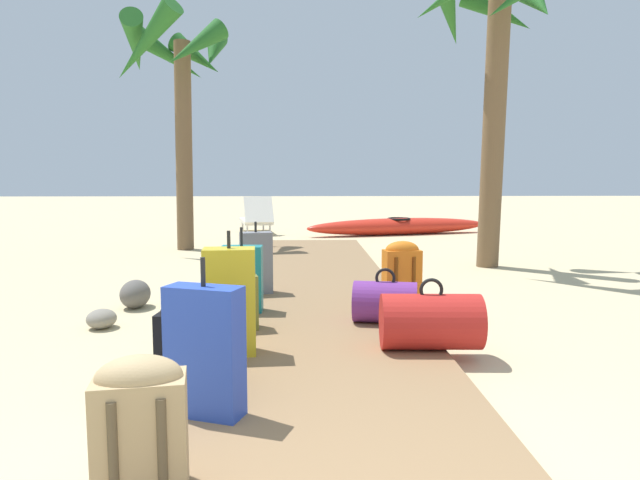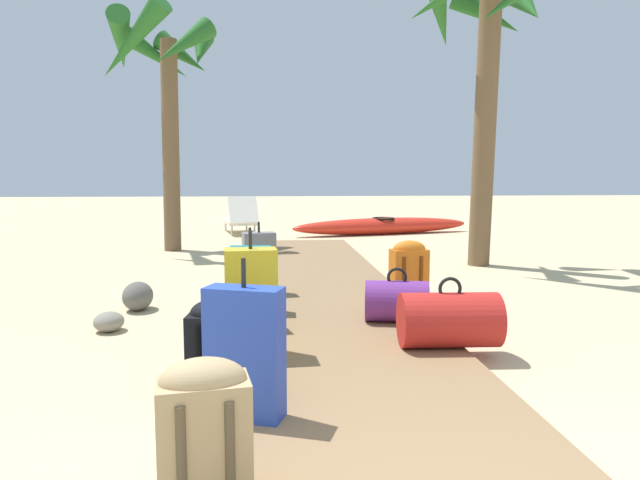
{
  "view_description": "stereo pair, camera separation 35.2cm",
  "coord_description": "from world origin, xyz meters",
  "px_view_note": "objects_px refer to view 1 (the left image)",
  "views": [
    {
      "loc": [
        -0.12,
        -1.29,
        1.27
      ],
      "look_at": [
        0.06,
        5.11,
        0.55
      ],
      "focal_mm": 32.43,
      "sensor_mm": 36.0,
      "label": 1
    },
    {
      "loc": [
        -0.47,
        -1.27,
        1.27
      ],
      "look_at": [
        0.06,
        5.11,
        0.55
      ],
      "focal_mm": 32.43,
      "sensor_mm": 36.0,
      "label": 2
    }
  ],
  "objects_px": {
    "backpack_black": "(189,338)",
    "palm_tree_far_left": "(175,71)",
    "suitcase_blue": "(205,351)",
    "palm_tree_far_right": "(494,36)",
    "lounge_chair": "(256,218)",
    "kayak": "(399,226)",
    "suitcase_teal": "(242,279)",
    "suitcase_grey": "(256,263)",
    "duffel_bag_red": "(431,321)",
    "backpack_orange": "(402,273)",
    "suitcase_yellow": "(230,301)",
    "duffel_bag_purple": "(385,302)",
    "backpack_olive": "(237,296)",
    "backpack_tan": "(141,423)"
  },
  "relations": [
    {
      "from": "suitcase_blue",
      "to": "backpack_olive",
      "type": "relative_size",
      "value": 1.6
    },
    {
      "from": "suitcase_grey",
      "to": "suitcase_teal",
      "type": "distance_m",
      "value": 0.79
    },
    {
      "from": "backpack_orange",
      "to": "suitcase_yellow",
      "type": "bearing_deg",
      "value": -136.48
    },
    {
      "from": "duffel_bag_red",
      "to": "palm_tree_far_right",
      "type": "bearing_deg",
      "value": 67.18
    },
    {
      "from": "lounge_chair",
      "to": "kayak",
      "type": "height_order",
      "value": "lounge_chair"
    },
    {
      "from": "duffel_bag_purple",
      "to": "kayak",
      "type": "height_order",
      "value": "duffel_bag_purple"
    },
    {
      "from": "backpack_tan",
      "to": "duffel_bag_purple",
      "type": "bearing_deg",
      "value": 63.3
    },
    {
      "from": "suitcase_yellow",
      "to": "suitcase_blue",
      "type": "xyz_separation_m",
      "value": [
        0.0,
        -1.0,
        -0.03
      ]
    },
    {
      "from": "backpack_olive",
      "to": "backpack_orange",
      "type": "xyz_separation_m",
      "value": [
        1.4,
        0.68,
        0.06
      ]
    },
    {
      "from": "duffel_bag_purple",
      "to": "suitcase_teal",
      "type": "height_order",
      "value": "suitcase_teal"
    },
    {
      "from": "palm_tree_far_right",
      "to": "lounge_chair",
      "type": "height_order",
      "value": "palm_tree_far_right"
    },
    {
      "from": "backpack_black",
      "to": "suitcase_teal",
      "type": "distance_m",
      "value": 1.76
    },
    {
      "from": "suitcase_yellow",
      "to": "palm_tree_far_left",
      "type": "xyz_separation_m",
      "value": [
        -1.65,
        6.15,
        2.56
      ]
    },
    {
      "from": "duffel_bag_red",
      "to": "lounge_chair",
      "type": "distance_m",
      "value": 8.98
    },
    {
      "from": "palm_tree_far_right",
      "to": "palm_tree_far_left",
      "type": "relative_size",
      "value": 1.04
    },
    {
      "from": "backpack_olive",
      "to": "lounge_chair",
      "type": "relative_size",
      "value": 0.31
    },
    {
      "from": "suitcase_yellow",
      "to": "suitcase_teal",
      "type": "distance_m",
      "value": 1.22
    },
    {
      "from": "suitcase_grey",
      "to": "backpack_olive",
      "type": "bearing_deg",
      "value": -91.39
    },
    {
      "from": "duffel_bag_red",
      "to": "backpack_orange",
      "type": "distance_m",
      "value": 1.24
    },
    {
      "from": "palm_tree_far_left",
      "to": "backpack_tan",
      "type": "bearing_deg",
      "value": -78.97
    },
    {
      "from": "suitcase_grey",
      "to": "backpack_black",
      "type": "distance_m",
      "value": 2.55
    },
    {
      "from": "suitcase_teal",
      "to": "backpack_olive",
      "type": "bearing_deg",
      "value": -87.59
    },
    {
      "from": "backpack_black",
      "to": "palm_tree_far_left",
      "type": "relative_size",
      "value": 0.13
    },
    {
      "from": "duffel_bag_red",
      "to": "palm_tree_far_left",
      "type": "distance_m",
      "value": 7.31
    },
    {
      "from": "backpack_olive",
      "to": "duffel_bag_red",
      "type": "height_order",
      "value": "backpack_olive"
    },
    {
      "from": "duffel_bag_purple",
      "to": "backpack_orange",
      "type": "distance_m",
      "value": 0.58
    },
    {
      "from": "suitcase_blue",
      "to": "palm_tree_far_right",
      "type": "xyz_separation_m",
      "value": [
        2.98,
        4.92,
        2.66
      ]
    },
    {
      "from": "duffel_bag_red",
      "to": "backpack_orange",
      "type": "xyz_separation_m",
      "value": [
        0.01,
        1.24,
        0.13
      ]
    },
    {
      "from": "backpack_olive",
      "to": "lounge_chair",
      "type": "distance_m",
      "value": 8.24
    },
    {
      "from": "suitcase_grey",
      "to": "palm_tree_far_right",
      "type": "xyz_separation_m",
      "value": [
        2.97,
        1.91,
        2.68
      ]
    },
    {
      "from": "suitcase_blue",
      "to": "suitcase_grey",
      "type": "relative_size",
      "value": 1.09
    },
    {
      "from": "lounge_chair",
      "to": "kayak",
      "type": "relative_size",
      "value": 0.39
    },
    {
      "from": "backpack_olive",
      "to": "suitcase_teal",
      "type": "xyz_separation_m",
      "value": [
        -0.02,
        0.59,
        0.03
      ]
    },
    {
      "from": "palm_tree_far_right",
      "to": "kayak",
      "type": "bearing_deg",
      "value": 95.6
    },
    {
      "from": "duffel_bag_red",
      "to": "palm_tree_far_right",
      "type": "relative_size",
      "value": 0.17
    },
    {
      "from": "suitcase_teal",
      "to": "lounge_chair",
      "type": "distance_m",
      "value": 7.65
    },
    {
      "from": "suitcase_yellow",
      "to": "duffel_bag_purple",
      "type": "bearing_deg",
      "value": 34.41
    },
    {
      "from": "suitcase_blue",
      "to": "suitcase_teal",
      "type": "xyz_separation_m",
      "value": [
        -0.05,
        2.21,
        -0.04
      ]
    },
    {
      "from": "suitcase_grey",
      "to": "kayak",
      "type": "relative_size",
      "value": 0.18
    },
    {
      "from": "suitcase_grey",
      "to": "suitcase_teal",
      "type": "xyz_separation_m",
      "value": [
        -0.06,
        -0.79,
        -0.02
      ]
    },
    {
      "from": "suitcase_teal",
      "to": "palm_tree_far_right",
      "type": "xyz_separation_m",
      "value": [
        3.03,
        2.7,
        2.7
      ]
    },
    {
      "from": "duffel_bag_red",
      "to": "duffel_bag_purple",
      "type": "bearing_deg",
      "value": 106.4
    },
    {
      "from": "palm_tree_far_right",
      "to": "palm_tree_far_left",
      "type": "distance_m",
      "value": 5.14
    },
    {
      "from": "duffel_bag_purple",
      "to": "backpack_orange",
      "type": "xyz_separation_m",
      "value": [
        0.22,
        0.52,
        0.15
      ]
    },
    {
      "from": "lounge_chair",
      "to": "kayak",
      "type": "distance_m",
      "value": 3.1
    },
    {
      "from": "suitcase_blue",
      "to": "palm_tree_far_left",
      "type": "distance_m",
      "value": 7.78
    },
    {
      "from": "backpack_olive",
      "to": "palm_tree_far_left",
      "type": "bearing_deg",
      "value": 106.37
    },
    {
      "from": "backpack_black",
      "to": "suitcase_teal",
      "type": "height_order",
      "value": "suitcase_teal"
    },
    {
      "from": "suitcase_yellow",
      "to": "suitcase_grey",
      "type": "xyz_separation_m",
      "value": [
        0.01,
        2.0,
        -0.05
      ]
    },
    {
      "from": "suitcase_teal",
      "to": "kayak",
      "type": "relative_size",
      "value": 0.18
    }
  ]
}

